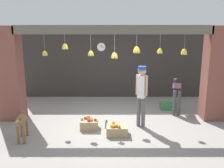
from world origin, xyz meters
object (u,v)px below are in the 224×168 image
at_px(dog, 21,122).
at_px(worker_stooping, 176,92).
at_px(shopkeeper, 141,91).
at_px(wall_clock, 100,47).
at_px(produce_box_green, 167,106).
at_px(fruit_crate_oranges, 116,130).
at_px(fruit_crate_apples, 88,124).
at_px(water_bottle, 106,125).

height_order(dog, worker_stooping, worker_stooping).
xyz_separation_m(shopkeeper, worker_stooping, (1.27, 1.12, -0.32)).
bearing_deg(wall_clock, worker_stooping, -36.28).
bearing_deg(produce_box_green, fruit_crate_oranges, -131.73).
bearing_deg(worker_stooping, dog, -145.86).
height_order(shopkeeper, fruit_crate_apples, shopkeeper).
bearing_deg(worker_stooping, fruit_crate_oranges, -130.18).
bearing_deg(fruit_crate_apples, shopkeeper, 6.42).
distance_m(fruit_crate_oranges, water_bottle, 0.50).
height_order(dog, produce_box_green, dog).
bearing_deg(fruit_crate_oranges, dog, -172.16).
relative_size(worker_stooping, fruit_crate_oranges, 1.95).
xyz_separation_m(produce_box_green, wall_clock, (-2.34, 1.49, 1.88)).
distance_m(shopkeeper, wall_clock, 3.34).
relative_size(dog, shopkeeper, 0.49).
xyz_separation_m(shopkeeper, produce_box_green, (1.11, 1.47, -0.92)).
relative_size(water_bottle, wall_clock, 0.71).
xyz_separation_m(fruit_crate_oranges, fruit_crate_apples, (-0.77, 0.39, 0.01)).
height_order(dog, water_bottle, dog).
xyz_separation_m(dog, water_bottle, (2.09, 0.74, -0.38)).
distance_m(dog, fruit_crate_apples, 1.80).
bearing_deg(wall_clock, shopkeeper, -67.40).
xyz_separation_m(produce_box_green, water_bottle, (-2.09, -1.61, -0.01)).
distance_m(dog, shopkeeper, 3.24).
distance_m(produce_box_green, wall_clock, 3.35).
bearing_deg(shopkeeper, fruit_crate_apples, 34.63).
height_order(dog, wall_clock, wall_clock).
xyz_separation_m(dog, wall_clock, (1.83, 3.84, 1.50)).
xyz_separation_m(dog, shopkeeper, (3.07, 0.88, 0.54)).
xyz_separation_m(worker_stooping, fruit_crate_apples, (-2.73, -1.28, -0.57)).
xyz_separation_m(fruit_crate_oranges, wall_clock, (-0.54, 3.51, 1.86)).
bearing_deg(wall_clock, dog, -115.53).
bearing_deg(produce_box_green, wall_clock, 147.52).
distance_m(shopkeeper, fruit_crate_apples, 1.72).
bearing_deg(shopkeeper, wall_clock, -39.20).
distance_m(worker_stooping, produce_box_green, 0.71).
relative_size(dog, water_bottle, 3.58).
relative_size(dog, fruit_crate_apples, 1.80).
relative_size(fruit_crate_oranges, produce_box_green, 1.02).
relative_size(fruit_crate_apples, produce_box_green, 0.88).
distance_m(dog, worker_stooping, 4.78).
bearing_deg(produce_box_green, shopkeeper, -127.17).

